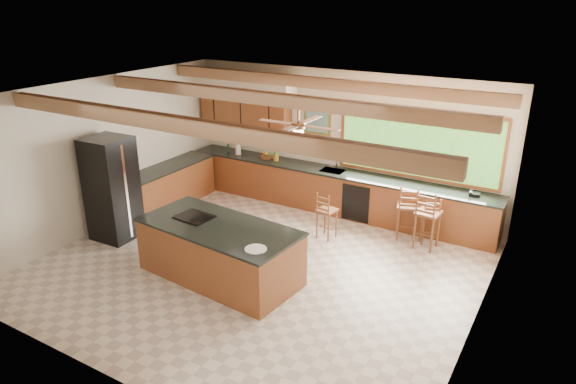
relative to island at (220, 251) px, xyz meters
The scene contains 9 objects.
ground 0.84m from the island, 58.66° to the left, with size 7.20×7.20×0.00m, color beige.
room_shell 2.15m from the island, 81.19° to the left, with size 7.27×6.54×3.02m.
counter_run 3.15m from the island, 98.33° to the left, with size 7.12×3.10×1.23m.
island is the anchor object (origin of this frame).
refrigerator 2.75m from the island, behind, with size 0.81×0.79×2.00m.
bar_stool_a 2.35m from the island, 68.27° to the left, with size 0.39×0.39×0.95m.
bar_stool_b 3.68m from the island, 53.14° to the left, with size 0.51×0.51×1.12m.
bar_stool_c 3.82m from the island, 45.71° to the left, with size 0.45×0.45×1.17m.
bar_stool_d 4.00m from the island, 48.48° to the left, with size 0.44×0.44×0.94m.
Camera 1 is at (4.45, -6.55, 4.46)m, focal length 32.00 mm.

